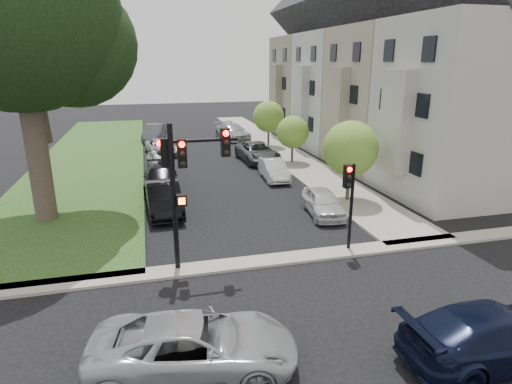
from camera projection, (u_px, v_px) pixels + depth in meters
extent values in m
plane|color=black|center=(291.00, 286.00, 15.20)|extent=(140.00, 140.00, 0.00)
cube|color=#1E3912|center=(93.00, 157.00, 35.26)|extent=(8.00, 44.00, 0.12)
cube|color=gray|center=(276.00, 148.00, 39.01)|extent=(3.50, 44.00, 0.12)
cube|color=gray|center=(275.00, 260.00, 17.04)|extent=(60.00, 1.00, 0.12)
cube|color=beige|center=(457.00, 110.00, 24.11)|extent=(7.00, 7.40, 10.00)
cube|color=beige|center=(395.00, 121.00, 23.34)|extent=(0.70, 2.20, 5.50)
cube|color=black|center=(402.00, 102.00, 23.12)|extent=(0.08, 3.60, 6.00)
cube|color=gray|center=(386.00, 99.00, 31.05)|extent=(7.00, 7.40, 10.00)
cube|color=gray|center=(337.00, 107.00, 30.28)|extent=(0.70, 2.20, 5.50)
cube|color=black|center=(342.00, 93.00, 30.06)|extent=(0.08, 3.60, 6.00)
cube|color=#999898|center=(342.00, 92.00, 37.99)|extent=(7.00, 7.40, 10.00)
cube|color=black|center=(347.00, 1.00, 35.79)|extent=(7.00, 7.55, 7.00)
cube|color=#999898|center=(301.00, 98.00, 37.22)|extent=(0.70, 2.20, 5.50)
cube|color=black|center=(304.00, 87.00, 37.00)|extent=(0.08, 3.60, 6.00)
cube|color=#786D5B|center=(311.00, 87.00, 44.93)|extent=(7.00, 7.40, 10.00)
cube|color=black|center=(313.00, 10.00, 42.73)|extent=(7.00, 7.55, 7.00)
cube|color=#786D5B|center=(276.00, 93.00, 44.17)|extent=(0.70, 2.20, 5.50)
cube|color=black|center=(279.00, 83.00, 43.94)|extent=(0.08, 3.60, 6.00)
cylinder|color=black|center=(36.00, 147.00, 20.34)|extent=(1.03, 1.03, 7.48)
sphere|color=black|center=(15.00, 9.00, 18.55)|extent=(8.97, 8.97, 8.97)
sphere|color=black|center=(73.00, 44.00, 20.32)|extent=(5.98, 5.98, 5.98)
cylinder|color=black|center=(348.00, 183.00, 24.02)|extent=(0.22, 0.22, 2.18)
sphere|color=olive|center=(350.00, 148.00, 23.44)|extent=(3.05, 3.05, 3.05)
cylinder|color=black|center=(292.00, 152.00, 32.98)|extent=(0.18, 0.18, 1.75)
sphere|color=olive|center=(293.00, 132.00, 32.51)|extent=(2.46, 2.46, 2.46)
cylinder|color=black|center=(268.00, 137.00, 39.11)|extent=(0.20, 0.20, 2.01)
sphere|color=olive|center=(269.00, 117.00, 38.57)|extent=(2.81, 2.81, 2.81)
cylinder|color=black|center=(174.00, 200.00, 15.51)|extent=(0.19, 0.19, 5.61)
cylinder|color=black|center=(204.00, 140.00, 15.16)|extent=(2.37, 0.14, 0.13)
cube|color=black|center=(182.00, 153.00, 15.09)|extent=(0.32, 0.28, 1.02)
cube|color=black|center=(225.00, 142.00, 15.37)|extent=(0.32, 0.28, 1.02)
cube|color=black|center=(165.00, 153.00, 15.20)|extent=(0.28, 0.32, 1.02)
sphere|color=#FF0C05|center=(182.00, 145.00, 14.84)|extent=(0.22, 0.22, 0.22)
sphere|color=black|center=(183.00, 164.00, 15.04)|extent=(0.22, 0.22, 0.22)
cube|color=black|center=(181.00, 200.00, 15.57)|extent=(0.38, 0.27, 0.41)
cube|color=#FF5905|center=(182.00, 201.00, 15.44)|extent=(0.24, 0.03, 0.24)
cylinder|color=black|center=(351.00, 209.00, 17.47)|extent=(0.14, 0.14, 3.75)
cube|color=black|center=(348.00, 176.00, 17.01)|extent=(0.30, 0.27, 0.94)
sphere|color=#FF0C05|center=(350.00, 170.00, 16.78)|extent=(0.20, 0.20, 0.20)
imported|color=#999BA0|center=(195.00, 346.00, 10.85)|extent=(5.61, 3.27, 1.47)
imported|color=black|center=(496.00, 334.00, 11.25)|extent=(5.29, 2.18, 1.53)
imported|color=silver|center=(323.00, 202.00, 22.03)|extent=(2.04, 4.08, 1.34)
imported|color=silver|center=(274.00, 170.00, 28.63)|extent=(1.63, 4.11, 1.33)
imported|color=#3F4247|center=(258.00, 152.00, 33.65)|extent=(2.80, 5.57, 1.51)
imported|color=#999BA0|center=(233.00, 132.00, 43.15)|extent=(3.22, 5.80, 1.59)
imported|color=black|center=(164.00, 199.00, 22.25)|extent=(1.87, 4.85, 1.57)
imported|color=black|center=(161.00, 178.00, 26.34)|extent=(2.19, 5.07, 1.45)
imported|color=#999BA0|center=(160.00, 160.00, 31.42)|extent=(2.09, 4.04, 1.31)
imported|color=#999BA0|center=(161.00, 147.00, 36.24)|extent=(2.84, 4.96, 1.30)
imported|color=#3F4247|center=(154.00, 133.00, 42.52)|extent=(2.64, 5.12, 1.61)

